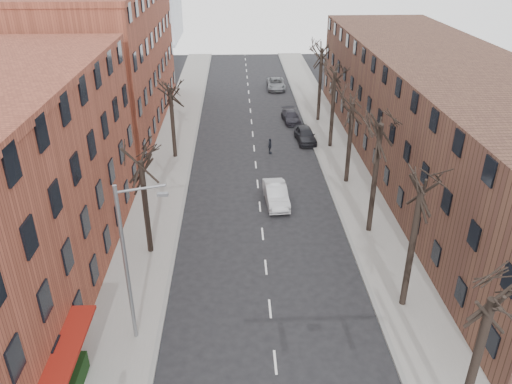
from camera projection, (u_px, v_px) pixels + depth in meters
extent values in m
cube|color=gray|center=(172.00, 153.00, 48.45)|extent=(4.00, 90.00, 0.15)
cube|color=gray|center=(336.00, 150.00, 49.03)|extent=(4.00, 90.00, 0.15)
cube|color=brown|center=(101.00, 61.00, 52.97)|extent=(12.00, 28.00, 14.00)
cube|color=#4F3225|center=(443.00, 118.00, 42.62)|extent=(12.00, 50.00, 10.00)
cylinder|color=slate|center=(126.00, 268.00, 24.25)|extent=(0.20, 0.20, 9.00)
cylinder|color=slate|center=(140.00, 189.00, 22.32)|extent=(2.39, 0.12, 0.46)
cube|color=slate|center=(163.00, 194.00, 22.49)|extent=(0.50, 0.22, 0.14)
imported|color=#AAACB1|center=(276.00, 194.00, 39.19)|extent=(1.96, 4.80, 1.55)
imported|color=black|center=(305.00, 135.00, 50.92)|extent=(2.11, 4.58, 1.52)
imported|color=black|center=(291.00, 117.00, 56.40)|extent=(2.10, 4.38, 1.23)
imported|color=slate|center=(276.00, 84.00, 68.46)|extent=(2.43, 5.17, 1.43)
imported|color=black|center=(270.00, 146.00, 48.14)|extent=(0.48, 0.94, 1.55)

